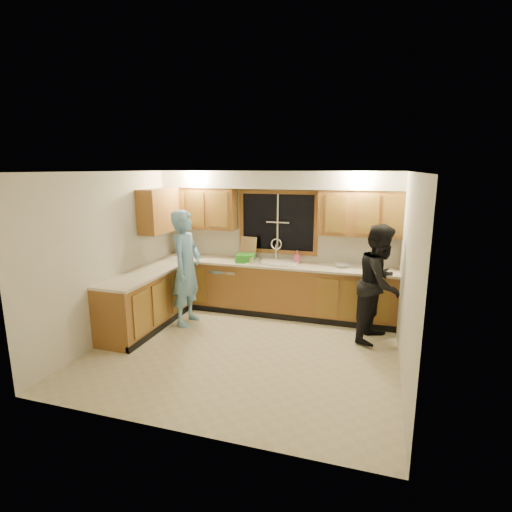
% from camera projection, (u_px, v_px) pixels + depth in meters
% --- Properties ---
extents(floor, '(4.20, 4.20, 0.00)m').
position_uv_depth(floor, '(244.00, 350.00, 5.70)').
color(floor, beige).
rests_on(floor, ground).
extents(ceiling, '(4.20, 4.20, 0.00)m').
position_uv_depth(ceiling, '(243.00, 172.00, 5.16)').
color(ceiling, white).
extents(wall_back, '(4.20, 0.00, 4.20)m').
position_uv_depth(wall_back, '(278.00, 241.00, 7.20)').
color(wall_back, silver).
rests_on(wall_back, ground).
extents(wall_left, '(0.00, 3.80, 3.80)m').
position_uv_depth(wall_left, '(113.00, 256.00, 6.04)').
color(wall_left, silver).
rests_on(wall_left, ground).
extents(wall_right, '(0.00, 3.80, 3.80)m').
position_uv_depth(wall_right, '(407.00, 278.00, 4.82)').
color(wall_right, silver).
rests_on(wall_right, ground).
extents(base_cabinets_back, '(4.20, 0.60, 0.88)m').
position_uv_depth(base_cabinets_back, '(273.00, 289.00, 7.10)').
color(base_cabinets_back, '#95602B').
rests_on(base_cabinets_back, ground).
extents(base_cabinets_left, '(0.60, 1.90, 0.88)m').
position_uv_depth(base_cabinets_left, '(146.00, 301.00, 6.45)').
color(base_cabinets_left, '#95602B').
rests_on(base_cabinets_left, ground).
extents(countertop_back, '(4.20, 0.63, 0.04)m').
position_uv_depth(countertop_back, '(273.00, 264.00, 6.99)').
color(countertop_back, beige).
rests_on(countertop_back, base_cabinets_back).
extents(countertop_left, '(0.63, 1.90, 0.04)m').
position_uv_depth(countertop_left, '(145.00, 274.00, 6.35)').
color(countertop_left, beige).
rests_on(countertop_left, base_cabinets_left).
extents(upper_cabinets_left, '(1.35, 0.33, 0.75)m').
position_uv_depth(upper_cabinets_left, '(201.00, 208.00, 7.34)').
color(upper_cabinets_left, '#95602B').
rests_on(upper_cabinets_left, wall_back).
extents(upper_cabinets_right, '(1.35, 0.33, 0.75)m').
position_uv_depth(upper_cabinets_right, '(360.00, 213.00, 6.51)').
color(upper_cabinets_right, '#95602B').
rests_on(upper_cabinets_right, wall_back).
extents(upper_cabinets_return, '(0.33, 0.90, 0.75)m').
position_uv_depth(upper_cabinets_return, '(159.00, 211.00, 6.91)').
color(upper_cabinets_return, '#95602B').
rests_on(upper_cabinets_return, wall_left).
extents(soffit, '(4.20, 0.35, 0.30)m').
position_uv_depth(soffit, '(276.00, 180.00, 6.80)').
color(soffit, silver).
rests_on(soffit, wall_back).
extents(window_frame, '(1.44, 0.03, 1.14)m').
position_uv_depth(window_frame, '(278.00, 222.00, 7.12)').
color(window_frame, black).
rests_on(window_frame, wall_back).
extents(sink, '(0.86, 0.52, 0.57)m').
position_uv_depth(sink, '(273.00, 266.00, 7.01)').
color(sink, white).
rests_on(sink, countertop_back).
extents(dishwasher, '(0.60, 0.56, 0.82)m').
position_uv_depth(dishwasher, '(228.00, 287.00, 7.34)').
color(dishwasher, white).
rests_on(dishwasher, floor).
extents(stove, '(0.58, 0.75, 0.90)m').
position_uv_depth(stove, '(124.00, 312.00, 5.92)').
color(stove, white).
rests_on(stove, floor).
extents(man, '(0.46, 0.69, 1.90)m').
position_uv_depth(man, '(186.00, 268.00, 6.52)').
color(man, '#6CA5CC').
rests_on(man, floor).
extents(woman, '(0.90, 1.02, 1.76)m').
position_uv_depth(woman, '(380.00, 283.00, 5.89)').
color(woman, black).
rests_on(woman, floor).
extents(knife_block, '(0.16, 0.15, 0.24)m').
position_uv_depth(knife_block, '(187.00, 249.00, 7.58)').
color(knife_block, olive).
rests_on(knife_block, countertop_back).
extents(cutting_board, '(0.32, 0.14, 0.41)m').
position_uv_depth(cutting_board, '(248.00, 248.00, 7.24)').
color(cutting_board, tan).
rests_on(cutting_board, countertop_back).
extents(dish_crate, '(0.34, 0.32, 0.14)m').
position_uv_depth(dish_crate, '(245.00, 258.00, 7.05)').
color(dish_crate, green).
rests_on(dish_crate, countertop_back).
extents(soap_bottle, '(0.10, 0.11, 0.21)m').
position_uv_depth(soap_bottle, '(297.00, 256.00, 7.01)').
color(soap_bottle, '#F35C85').
rests_on(soap_bottle, countertop_back).
extents(bowl, '(0.27, 0.27, 0.05)m').
position_uv_depth(bowl, '(341.00, 266.00, 6.68)').
color(bowl, silver).
rests_on(bowl, countertop_back).
extents(can_left, '(0.09, 0.09, 0.13)m').
position_uv_depth(can_left, '(251.00, 260.00, 6.90)').
color(can_left, beige).
rests_on(can_left, countertop_back).
extents(can_right, '(0.08, 0.08, 0.12)m').
position_uv_depth(can_right, '(260.00, 262.00, 6.83)').
color(can_right, beige).
rests_on(can_right, countertop_back).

